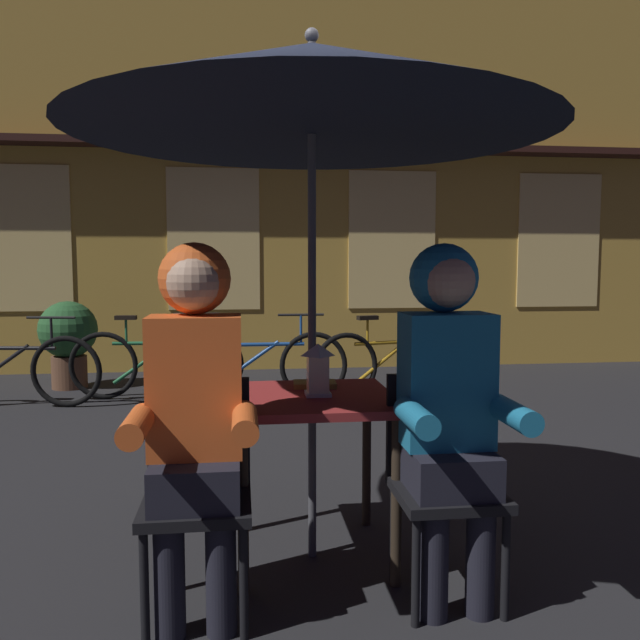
% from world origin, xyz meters
% --- Properties ---
extents(ground_plane, '(60.00, 60.00, 0.00)m').
position_xyz_m(ground_plane, '(0.00, 0.00, 0.00)').
color(ground_plane, '#232326').
extents(cafe_table, '(0.72, 0.72, 0.74)m').
position_xyz_m(cafe_table, '(0.00, 0.00, 0.64)').
color(cafe_table, maroon).
rests_on(cafe_table, ground_plane).
extents(patio_umbrella, '(2.10, 2.10, 2.31)m').
position_xyz_m(patio_umbrella, '(0.00, 0.00, 2.06)').
color(patio_umbrella, '#4C4C51').
rests_on(patio_umbrella, ground_plane).
extents(lantern, '(0.11, 0.11, 0.23)m').
position_xyz_m(lantern, '(0.02, -0.02, 0.86)').
color(lantern, white).
rests_on(lantern, cafe_table).
extents(chair_left, '(0.40, 0.40, 0.87)m').
position_xyz_m(chair_left, '(-0.48, -0.37, 0.49)').
color(chair_left, black).
rests_on(chair_left, ground_plane).
extents(chair_right, '(0.40, 0.40, 0.87)m').
position_xyz_m(chair_right, '(0.48, -0.37, 0.49)').
color(chair_right, black).
rests_on(chair_right, ground_plane).
extents(person_left_hooded, '(0.45, 0.56, 1.40)m').
position_xyz_m(person_left_hooded, '(-0.48, -0.43, 0.85)').
color(person_left_hooded, black).
rests_on(person_left_hooded, ground_plane).
extents(person_right_hooded, '(0.45, 0.56, 1.40)m').
position_xyz_m(person_right_hooded, '(0.48, -0.43, 0.85)').
color(person_right_hooded, black).
rests_on(person_right_hooded, ground_plane).
extents(shopfront_building, '(10.00, 0.93, 6.20)m').
position_xyz_m(shopfront_building, '(0.47, 5.40, 3.09)').
color(shopfront_building, gold).
rests_on(shopfront_building, ground_plane).
extents(bicycle_nearest, '(1.67, 0.28, 0.84)m').
position_xyz_m(bicycle_nearest, '(-2.41, 3.31, 0.35)').
color(bicycle_nearest, black).
rests_on(bicycle_nearest, ground_plane).
extents(bicycle_second, '(1.68, 0.14, 0.84)m').
position_xyz_m(bicycle_second, '(-1.13, 3.52, 0.35)').
color(bicycle_second, black).
rests_on(bicycle_second, ground_plane).
extents(bicycle_third, '(1.68, 0.08, 0.84)m').
position_xyz_m(bicycle_third, '(-0.13, 3.29, 0.35)').
color(bicycle_third, black).
rests_on(bicycle_third, ground_plane).
extents(bicycle_fourth, '(1.64, 0.45, 0.84)m').
position_xyz_m(bicycle_fourth, '(1.17, 3.30, 0.35)').
color(bicycle_fourth, black).
rests_on(bicycle_fourth, ground_plane).
extents(book, '(0.21, 0.15, 0.02)m').
position_xyz_m(book, '(0.03, 0.18, 0.75)').
color(book, olive).
rests_on(book, cafe_table).
extents(potted_plant, '(0.60, 0.60, 0.92)m').
position_xyz_m(potted_plant, '(-2.11, 4.18, 0.54)').
color(potted_plant, brown).
rests_on(potted_plant, ground_plane).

